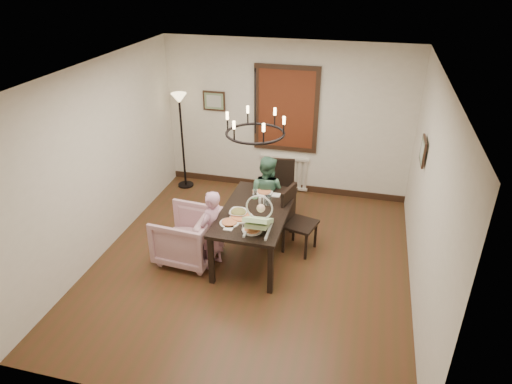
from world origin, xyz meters
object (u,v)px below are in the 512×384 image
at_px(elderly_woman, 212,236).
at_px(dining_table, 255,215).
at_px(seated_man, 266,200).
at_px(armchair, 187,236).
at_px(floor_lamp, 183,143).
at_px(chair_right, 300,221).
at_px(drinking_glass, 268,200).
at_px(baby_bouncer, 258,219).
at_px(chair_far, 279,193).

bearing_deg(elderly_woman, dining_table, 142.26).
bearing_deg(seated_man, armchair, 61.64).
distance_m(elderly_woman, floor_lamp, 2.73).
relative_size(chair_right, floor_lamp, 0.57).
bearing_deg(armchair, drinking_glass, 119.41).
xyz_separation_m(armchair, baby_bouncer, (1.12, -0.19, 0.57)).
bearing_deg(chair_far, baby_bouncer, -96.15).
xyz_separation_m(armchair, drinking_glass, (1.10, 0.51, 0.48)).
xyz_separation_m(chair_right, floor_lamp, (-2.52, 1.62, 0.39)).
xyz_separation_m(dining_table, chair_far, (0.14, 1.03, -0.16)).
relative_size(chair_right, baby_bouncer, 1.96).
bearing_deg(armchair, elderly_woman, 83.71).
height_order(chair_right, drinking_glass, chair_right).
bearing_deg(chair_far, elderly_woman, -122.61).
bearing_deg(elderly_woman, armchair, -85.15).
xyz_separation_m(chair_right, drinking_glass, (-0.47, -0.11, 0.35)).
relative_size(chair_far, elderly_woman, 1.09).
bearing_deg(drinking_glass, armchair, -155.14).
bearing_deg(drinking_glass, elderly_woman, -139.08).
bearing_deg(dining_table, elderly_woman, -142.97).
relative_size(dining_table, armchair, 1.99).
bearing_deg(floor_lamp, chair_right, -32.72).
bearing_deg(dining_table, chair_far, 82.99).
relative_size(chair_far, floor_lamp, 0.60).
distance_m(chair_far, elderly_woman, 1.58).
distance_m(chair_far, floor_lamp, 2.26).
xyz_separation_m(baby_bouncer, floor_lamp, (-2.08, 2.44, -0.06)).
height_order(armchair, elderly_woman, elderly_woman).
height_order(armchair, floor_lamp, floor_lamp).
relative_size(chair_far, chair_right, 1.06).
relative_size(elderly_woman, seated_man, 0.93).
height_order(chair_right, seated_man, seated_man).
bearing_deg(dining_table, drinking_glass, 53.23).
bearing_deg(armchair, chair_far, 145.63).
bearing_deg(elderly_woman, chair_right, 137.19).
height_order(armchair, drinking_glass, drinking_glass).
height_order(armchair, seated_man, seated_man).
relative_size(dining_table, chair_right, 1.64).
relative_size(chair_right, elderly_woman, 1.03).
distance_m(elderly_woman, seated_man, 1.28).
distance_m(chair_right, drinking_glass, 0.60).
distance_m(dining_table, baby_bouncer, 0.59).
bearing_deg(dining_table, chair_right, 27.09).
height_order(chair_right, floor_lamp, floor_lamp).
distance_m(elderly_woman, baby_bouncer, 0.85).
height_order(elderly_woman, floor_lamp, floor_lamp).
bearing_deg(chair_far, seated_man, -128.08).
xyz_separation_m(dining_table, armchair, (-0.95, -0.31, -0.32)).
bearing_deg(chair_right, drinking_glass, 118.51).
distance_m(armchair, elderly_woman, 0.44).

